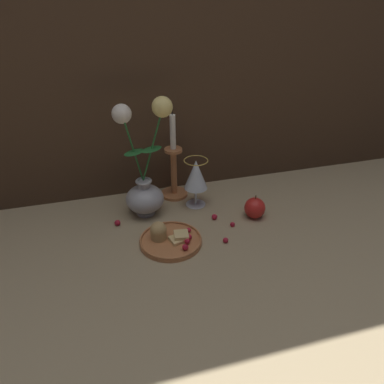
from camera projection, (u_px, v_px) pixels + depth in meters
name	position (u px, v px, depth m)	size (l,w,h in m)	color
ground_plane	(180.00, 222.00, 1.16)	(2.40, 2.40, 0.00)	#9E8966
wall_back	(156.00, 2.00, 1.07)	(2.40, 0.04, 1.20)	#422D1E
vase	(145.00, 179.00, 1.15)	(0.17, 0.12, 0.37)	#A3A3A8
plate_with_pastries	(169.00, 238.00, 1.07)	(0.18, 0.18, 0.06)	#B77042
wine_glass	(196.00, 176.00, 1.20)	(0.08, 0.08, 0.16)	silver
candlestick	(174.00, 171.00, 1.26)	(0.09, 0.09, 0.30)	#B77042
apple_beside_vase	(255.00, 208.00, 1.17)	(0.07, 0.07, 0.08)	red
berry_near_plate	(117.00, 223.00, 1.14)	(0.02, 0.02, 0.02)	#AD192D
berry_front_center	(214.00, 217.00, 1.17)	(0.02, 0.02, 0.02)	#AD192D
berry_by_glass_stem	(226.00, 240.00, 1.07)	(0.02, 0.02, 0.02)	#AD192D
berry_under_candlestick	(232.00, 224.00, 1.14)	(0.01, 0.01, 0.01)	#AD192D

